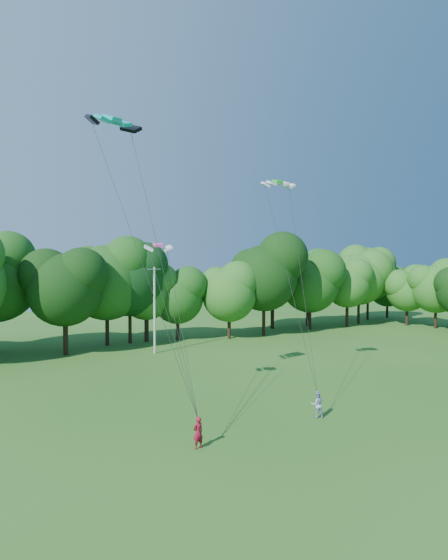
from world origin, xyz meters
TOP-DOWN VIEW (x-y plane):
  - ground at (0.00, 0.00)m, footprint 160.00×160.00m
  - utility_pole at (1.04, 29.79)m, footprint 1.67×0.75m
  - kite_flyer_left at (-5.91, 6.92)m, footprint 0.63×0.46m
  - kite_flyer_right at (2.18, 7.14)m, footprint 0.95×0.85m
  - kite_teal at (-7.97, 13.89)m, footprint 3.33×1.93m
  - kite_green at (3.89, 13.24)m, footprint 2.53×1.58m
  - kite_pink at (-5.12, 13.83)m, footprint 1.92×1.29m
  - tree_back_center at (0.79, 36.69)m, footprint 9.14×9.14m
  - tree_back_east at (28.52, 37.49)m, footprint 8.00×8.00m

SIDE VIEW (x-z plane):
  - ground at x=0.00m, z-range 0.00..0.00m
  - kite_flyer_left at x=-5.91m, z-range 0.00..1.59m
  - kite_flyer_right at x=2.18m, z-range 0.00..1.59m
  - utility_pole at x=1.04m, z-range 0.11..8.96m
  - tree_back_east at x=28.52m, z-range 1.45..13.08m
  - tree_back_center at x=0.79m, z-range 1.65..14.95m
  - kite_pink at x=-5.12m, z-range 10.18..10.48m
  - kite_green at x=3.89m, z-range 14.89..15.33m
  - kite_teal at x=-7.97m, z-range 17.44..18.13m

